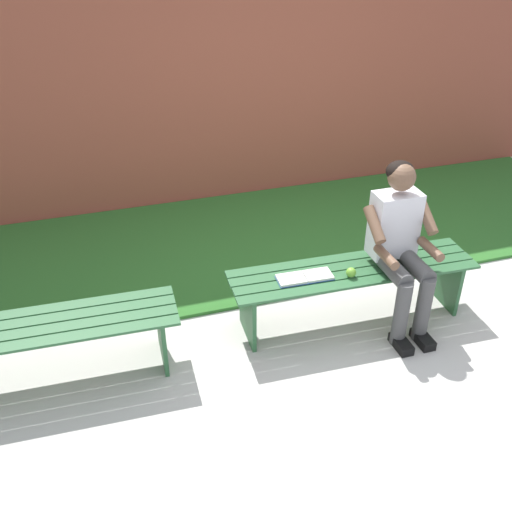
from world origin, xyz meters
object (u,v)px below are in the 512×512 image
(book_open, at_px, (305,277))
(bench_far, at_px, (30,339))
(bench_near, at_px, (352,280))
(person_seated, at_px, (401,242))
(apple, at_px, (351,272))

(book_open, bearing_deg, bench_far, 1.70)
(bench_far, relative_size, book_open, 4.68)
(bench_near, relative_size, person_seated, 1.49)
(person_seated, distance_m, book_open, 0.75)
(person_seated, bearing_deg, bench_far, -2.22)
(apple, bearing_deg, person_seated, 178.71)
(person_seated, height_order, apple, person_seated)
(person_seated, relative_size, book_open, 3.05)
(bench_far, height_order, book_open, book_open)
(person_seated, relative_size, apple, 17.10)
(bench_far, distance_m, book_open, 1.93)
(bench_far, bearing_deg, person_seated, 177.78)
(bench_near, distance_m, person_seated, 0.47)
(book_open, bearing_deg, person_seated, 175.28)
(bench_near, xyz_separation_m, person_seated, (-0.31, 0.10, 0.34))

